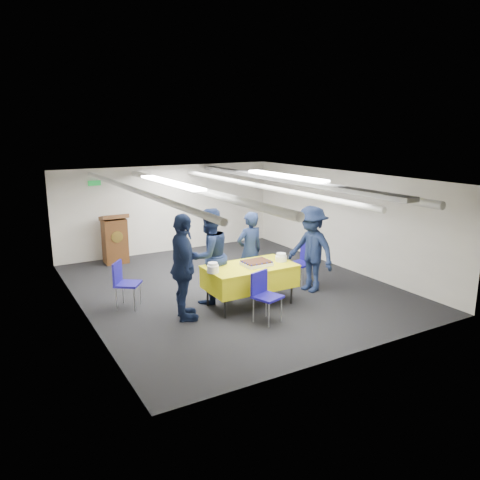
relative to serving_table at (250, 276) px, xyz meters
name	(u,v)px	position (x,y,z in m)	size (l,w,h in m)	color
ground	(232,287)	(0.19, 1.04, -0.56)	(7.00, 7.00, 0.00)	black
room_shell	(226,199)	(0.28, 1.44, 1.25)	(6.00, 7.00, 2.30)	silver
serving_table	(250,276)	(0.00, 0.00, 0.00)	(1.67, 0.94, 0.77)	black
sheet_cake	(256,263)	(0.11, -0.05, 0.25)	(0.52, 0.40, 0.09)	white
plate_stack_left	(213,268)	(-0.79, -0.05, 0.29)	(0.21, 0.21, 0.18)	white
plate_stack_right	(281,257)	(0.67, -0.05, 0.28)	(0.22, 0.22, 0.16)	white
podium	(115,239)	(-1.41, 4.08, 0.05)	(0.62, 0.53, 1.25)	brown
chair_near	(264,291)	(-0.18, -0.76, -0.03)	(0.53, 0.53, 0.87)	gray
chair_right	(304,259)	(1.67, 0.51, -0.03)	(0.49, 0.49, 0.87)	gray
chair_left	(123,280)	(-2.09, 1.07, -0.03)	(0.59, 0.59, 0.87)	gray
sailor_a	(250,251)	(0.42, 0.71, 0.26)	(0.60, 0.39, 1.64)	black
sailor_b	(209,256)	(-0.58, 0.53, 0.35)	(0.88, 0.69, 1.81)	black
sailor_c	(183,268)	(-1.34, -0.01, 0.38)	(1.10, 0.46, 1.87)	black
sailor_d	(311,249)	(1.47, 0.06, 0.32)	(1.13, 0.65, 1.75)	black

